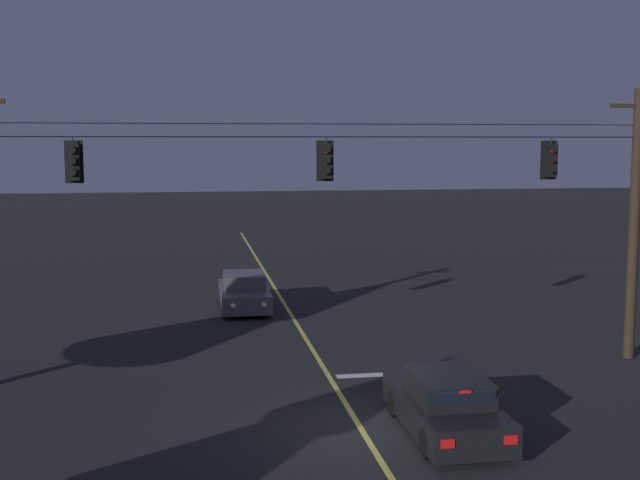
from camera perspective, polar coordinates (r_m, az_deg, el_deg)
ground_plane at (r=19.17m, az=2.80°, el=-12.84°), size 180.00×180.00×0.00m
lane_centre_stripe at (r=29.30m, az=-1.58°, el=-5.89°), size 0.14×60.00×0.01m
stop_bar_paint at (r=23.37m, az=5.31°, el=-9.22°), size 3.40×0.36×0.01m
signal_span_assembly at (r=22.76m, az=0.40°, el=1.03°), size 20.28×0.32×7.98m
traffic_light_leftmost at (r=22.50m, az=-16.73°, el=5.21°), size 0.48×0.41×1.22m
traffic_light_left_inner at (r=22.63m, az=0.41°, el=5.50°), size 0.48×0.41×1.22m
traffic_light_centre at (r=24.59m, az=15.70°, el=5.36°), size 0.48×0.41×1.22m
car_waiting_near_lane at (r=18.75m, az=8.70°, el=-11.27°), size 1.80×4.33×1.39m
car_oncoming_lead at (r=32.03m, az=-5.27°, el=-3.64°), size 1.80×4.42×1.39m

